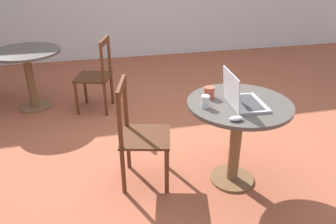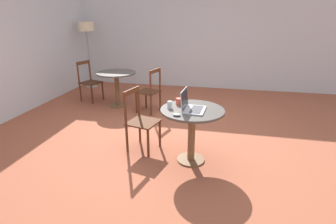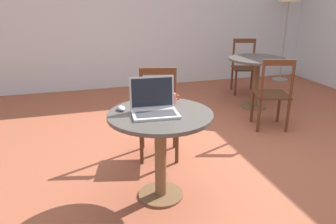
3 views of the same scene
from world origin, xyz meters
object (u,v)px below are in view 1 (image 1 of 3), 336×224
object	(u,v)px
cafe_table_mid	(27,64)
drinking_glass	(205,101)
chair_mid_front	(97,76)
mug	(209,92)
chair_near_back	(140,135)
mouse	(236,118)
laptop	(242,98)
cafe_table_near	(238,121)

from	to	relation	value
cafe_table_mid	drinking_glass	world-z (taller)	drinking_glass
cafe_table_mid	chair_mid_front	world-z (taller)	chair_mid_front
mug	cafe_table_mid	bearing A→B (deg)	42.40
chair_near_back	chair_mid_front	distance (m)	1.55
mug	drinking_glass	xyz separation A→B (m)	(-0.17, 0.09, 0.00)
chair_near_back	mouse	bearing A→B (deg)	-127.23
chair_mid_front	mug	world-z (taller)	chair_mid_front
chair_mid_front	chair_near_back	bearing A→B (deg)	-169.27
chair_near_back	mouse	distance (m)	0.83
chair_mid_front	drinking_glass	size ratio (longest dim) A/B	9.65
chair_mid_front	drinking_glass	distance (m)	1.92
chair_mid_front	mug	distance (m)	1.81
chair_near_back	laptop	world-z (taller)	laptop
chair_mid_front	laptop	bearing A→B (deg)	-149.31
laptop	drinking_glass	xyz separation A→B (m)	(0.02, 0.28, -0.01)
cafe_table_mid	mouse	bearing A→B (deg)	-142.77
cafe_table_near	drinking_glass	xyz separation A→B (m)	(-0.02, 0.29, 0.21)
mug	drinking_glass	distance (m)	0.19
drinking_glass	mug	bearing A→B (deg)	-28.25
cafe_table_near	chair_mid_front	xyz separation A→B (m)	(1.71, 1.05, -0.14)
chair_near_back	mug	xyz separation A→B (m)	(-0.04, -0.56, 0.34)
chair_mid_front	mouse	size ratio (longest dim) A/B	8.98
cafe_table_mid	chair_mid_front	bearing A→B (deg)	-107.13
laptop	drinking_glass	distance (m)	0.28
cafe_table_near	chair_mid_front	world-z (taller)	chair_mid_front
drinking_glass	laptop	bearing A→B (deg)	-95.03
mouse	chair_mid_front	bearing A→B (deg)	24.31
cafe_table_near	laptop	world-z (taller)	laptop
laptop	mouse	xyz separation A→B (m)	(-0.23, 0.14, -0.04)
cafe_table_mid	mug	size ratio (longest dim) A/B	6.80
chair_near_back	chair_mid_front	xyz separation A→B (m)	(1.52, 0.29, 0.00)
cafe_table_near	chair_near_back	distance (m)	0.80
chair_near_back	laptop	size ratio (longest dim) A/B	2.44
cafe_table_mid	drinking_glass	bearing A→B (deg)	-141.75
cafe_table_near	chair_near_back	bearing A→B (deg)	76.24
chair_near_back	laptop	bearing A→B (deg)	-107.10
mug	drinking_glass	bearing A→B (deg)	151.75
laptop	mug	world-z (taller)	laptop
cafe_table_mid	chair_near_back	xyz separation A→B (m)	(-1.77, -1.09, -0.14)
chair_mid_front	laptop	world-z (taller)	laptop
laptop	mug	distance (m)	0.27
cafe_table_mid	chair_mid_front	size ratio (longest dim) A/B	0.91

